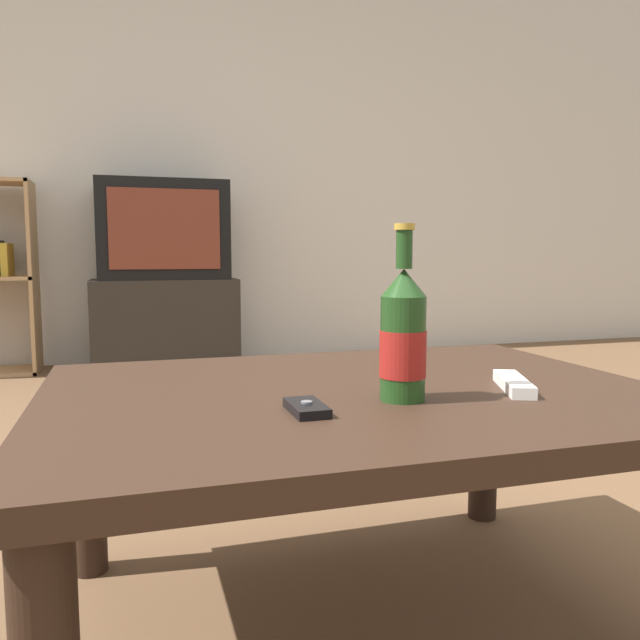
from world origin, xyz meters
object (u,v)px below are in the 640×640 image
(tv_stand, at_px, (166,323))
(beer_bottle, at_px, (403,337))
(remote_control, at_px, (514,384))
(cell_phone, at_px, (307,408))
(television, at_px, (163,230))

(tv_stand, xyz_separation_m, beer_bottle, (0.22, -2.86, 0.28))
(tv_stand, height_order, remote_control, tv_stand)
(cell_phone, bearing_deg, tv_stand, 90.42)
(tv_stand, xyz_separation_m, remote_control, (0.43, -2.85, 0.18))
(cell_phone, relative_size, remote_control, 0.58)
(beer_bottle, relative_size, cell_phone, 2.89)
(tv_stand, distance_m, remote_control, 2.89)
(television, height_order, remote_control, television)
(tv_stand, relative_size, television, 1.13)
(television, height_order, cell_phone, television)
(beer_bottle, distance_m, cell_phone, 0.20)
(beer_bottle, bearing_deg, cell_phone, -169.02)
(tv_stand, bearing_deg, cell_phone, -89.02)
(cell_phone, height_order, remote_control, remote_control)
(television, relative_size, cell_phone, 7.55)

